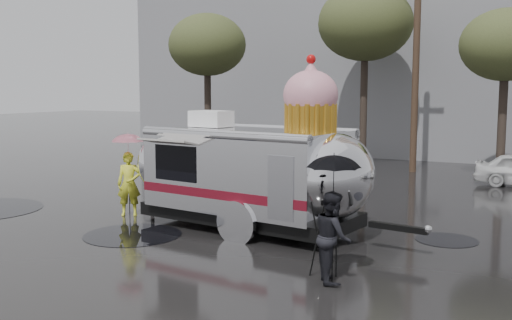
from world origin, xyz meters
The scene contains 14 objects.
ground centered at (0.00, 0.00, 0.00)m, with size 120.00×120.00×0.00m, color black.
puddles centered at (-3.92, 0.44, 0.01)m, with size 15.17×5.07×0.01m.
grey_building centered at (-4.00, 24.00, 6.50)m, with size 22.00×12.00×13.00m, color slate.
utility_pole centered at (2.50, 14.00, 4.62)m, with size 1.60×0.28×9.00m.
tree_left centered at (-7.00, 13.00, 5.48)m, with size 3.64×3.64×6.95m.
tree_mid centered at (0.00, 15.00, 6.34)m, with size 4.20×4.20×8.03m.
tree_right centered at (6.00, 13.00, 5.06)m, with size 3.36×3.36×6.42m.
barricade_row centered at (-5.55, 9.96, 0.52)m, with size 4.30×0.80×1.00m.
airstream_trailer centered at (1.28, 1.79, 1.53)m, with size 8.04×3.37×4.36m.
person_left centered at (-2.47, 1.64, 0.89)m, with size 0.64×0.42×1.77m, color yellow.
umbrella_pink centered at (-2.47, 1.64, 1.93)m, with size 1.11×1.11×2.30m.
person_right centered at (4.49, -1.16, 0.83)m, with size 0.80×0.44×1.66m, color black.
umbrella_black centered at (4.49, -1.16, 1.95)m, with size 1.19×1.19×2.36m.
tripod centered at (4.19, -0.83, 0.84)m, with size 0.58×0.56×1.44m.
Camera 1 is at (8.14, -11.21, 3.51)m, focal length 42.00 mm.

